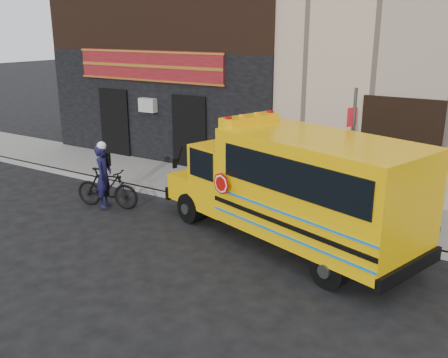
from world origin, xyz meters
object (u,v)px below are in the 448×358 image
object	(u,v)px
sign_pole	(351,156)
school_bus	(296,186)
bicycle	(107,188)
cyclist	(104,178)

from	to	relation	value
sign_pole	school_bus	bearing A→B (deg)	-116.35
bicycle	cyclist	world-z (taller)	cyclist
bicycle	cyclist	bearing A→B (deg)	133.95
sign_pole	bicycle	world-z (taller)	sign_pole
bicycle	sign_pole	bearing A→B (deg)	-87.86
school_bus	sign_pole	size ratio (longest dim) A/B	1.99
cyclist	school_bus	bearing A→B (deg)	-109.72
cyclist	sign_pole	bearing A→B (deg)	-97.40
school_bus	cyclist	distance (m)	5.75
school_bus	sign_pole	distance (m)	1.74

